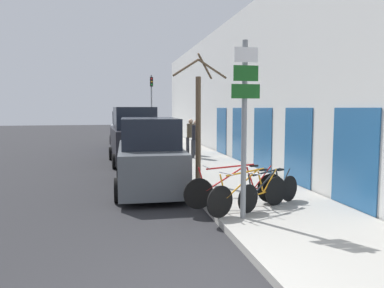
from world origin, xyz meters
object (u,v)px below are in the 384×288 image
at_px(bicycle_2, 236,188).
at_px(pedestrian_far, 196,136).
at_px(street_tree, 199,122).
at_px(parked_car_3, 126,128).
at_px(pedestrian_near, 191,134).
at_px(parked_car_1, 134,138).
at_px(parked_car_0, 149,157).
at_px(signpost, 244,121).
at_px(bicycle_0, 249,193).
at_px(parked_car_2, 131,132).
at_px(traffic_light, 152,99).
at_px(bicycle_1, 270,191).

relative_size(bicycle_2, pedestrian_far, 1.47).
bearing_deg(pedestrian_far, street_tree, -101.46).
relative_size(parked_car_3, pedestrian_near, 2.60).
relative_size(parked_car_1, parked_car_3, 0.98).
xyz_separation_m(parked_car_0, pedestrian_near, (2.64, 6.73, 0.19)).
bearing_deg(signpost, street_tree, 91.27).
distance_m(bicycle_0, pedestrian_far, 8.90).
height_order(parked_car_2, traffic_light, traffic_light).
xyz_separation_m(signpost, parked_car_1, (-1.72, 9.24, -1.05)).
relative_size(bicycle_2, pedestrian_near, 1.45).
bearing_deg(parked_car_1, traffic_light, 76.43).
height_order(bicycle_1, bicycle_2, bicycle_2).
xyz_separation_m(bicycle_2, parked_car_1, (-1.88, 8.28, 0.54)).
relative_size(bicycle_0, bicycle_1, 1.14).
bearing_deg(pedestrian_near, parked_car_3, 114.69).
relative_size(parked_car_1, traffic_light, 0.99).
distance_m(signpost, parked_car_2, 14.56).
bearing_deg(bicycle_1, bicycle_2, 41.88).
relative_size(pedestrian_near, pedestrian_far, 1.01).
relative_size(parked_car_0, parked_car_2, 1.00).
relative_size(parked_car_2, pedestrian_near, 2.71).
relative_size(pedestrian_near, traffic_light, 0.39).
distance_m(pedestrian_near, pedestrian_far, 1.23).
xyz_separation_m(parked_car_1, parked_car_3, (-0.04, 10.46, -0.11)).
height_order(parked_car_2, street_tree, street_tree).
distance_m(parked_car_1, pedestrian_far, 2.78).
relative_size(parked_car_0, traffic_light, 1.05).
bearing_deg(signpost, bicycle_1, 38.53).
height_order(bicycle_0, bicycle_1, bicycle_0).
bearing_deg(bicycle_1, signpost, 98.71).
bearing_deg(traffic_light, parked_car_3, 148.67).
bearing_deg(parked_car_3, bicycle_1, -79.60).
bearing_deg(traffic_light, street_tree, -90.31).
distance_m(bicycle_2, parked_car_1, 8.50).
bearing_deg(bicycle_2, bicycle_1, -114.99).
xyz_separation_m(bicycle_1, pedestrian_far, (0.16, 8.59, 0.62)).
distance_m(bicycle_1, pedestrian_near, 9.84).
bearing_deg(parked_car_0, bicycle_0, -58.94).
bearing_deg(signpost, parked_car_0, 112.45).
bearing_deg(signpost, parked_car_2, 96.32).
distance_m(parked_car_2, pedestrian_far, 5.77).
relative_size(bicycle_0, parked_car_3, 0.48).
xyz_separation_m(parked_car_1, parked_car_2, (0.12, 5.19, -0.08)).
relative_size(signpost, bicycle_1, 1.90).
relative_size(parked_car_0, parked_car_3, 1.04).
bearing_deg(traffic_light, bicycle_0, -89.02).
relative_size(signpost, bicycle_0, 1.66).
xyz_separation_m(bicycle_0, street_tree, (-0.39, 3.31, 1.45)).
height_order(bicycle_1, parked_car_1, parked_car_1).
height_order(bicycle_1, parked_car_0, parked_car_0).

